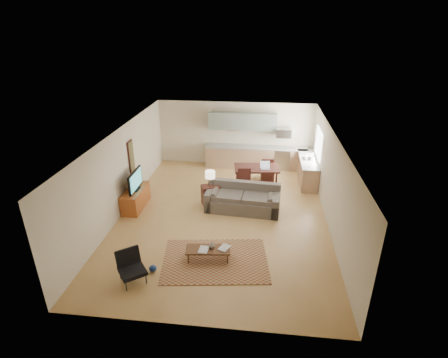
# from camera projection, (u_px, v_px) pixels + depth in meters

# --- Properties ---
(room) EXTENTS (9.00, 9.00, 9.00)m
(room) POSITION_uv_depth(u_px,v_px,m) (223.00, 177.00, 10.67)
(room) COLOR #B08249
(room) RESTS_ON ground
(kitchen_counter_back) EXTENTS (4.26, 0.64, 0.92)m
(kitchen_counter_back) POSITION_uv_depth(u_px,v_px,m) (256.00, 157.00, 14.73)
(kitchen_counter_back) COLOR #A37C5B
(kitchen_counter_back) RESTS_ON ground
(kitchen_counter_right) EXTENTS (0.64, 2.26, 0.92)m
(kitchen_counter_right) POSITION_uv_depth(u_px,v_px,m) (307.00, 170.00, 13.45)
(kitchen_counter_right) COLOR #A37C5B
(kitchen_counter_right) RESTS_ON ground
(kitchen_range) EXTENTS (0.62, 0.62, 0.90)m
(kitchen_range) POSITION_uv_depth(u_px,v_px,m) (282.00, 158.00, 14.62)
(kitchen_range) COLOR #A5A8AD
(kitchen_range) RESTS_ON ground
(kitchen_microwave) EXTENTS (0.62, 0.40, 0.35)m
(kitchen_microwave) POSITION_uv_depth(u_px,v_px,m) (284.00, 133.00, 14.18)
(kitchen_microwave) COLOR #A5A8AD
(kitchen_microwave) RESTS_ON room
(upper_cabinets) EXTENTS (2.80, 0.34, 0.70)m
(upper_cabinets) POSITION_uv_depth(u_px,v_px,m) (242.00, 121.00, 14.31)
(upper_cabinets) COLOR gray
(upper_cabinets) RESTS_ON room
(window_right) EXTENTS (0.02, 1.40, 1.05)m
(window_right) POSITION_uv_depth(u_px,v_px,m) (318.00, 143.00, 12.97)
(window_right) COLOR white
(window_right) RESTS_ON room
(wall_art_left) EXTENTS (0.06, 0.42, 1.10)m
(wall_art_left) POSITION_uv_depth(u_px,v_px,m) (131.00, 156.00, 11.74)
(wall_art_left) COLOR olive
(wall_art_left) RESTS_ON room
(triptych) EXTENTS (1.70, 0.04, 0.50)m
(triptych) POSITION_uv_depth(u_px,v_px,m) (233.00, 125.00, 14.56)
(triptych) COLOR beige
(triptych) RESTS_ON room
(rug) EXTENTS (2.92, 2.20, 0.02)m
(rug) POSITION_uv_depth(u_px,v_px,m) (215.00, 260.00, 9.11)
(rug) COLOR brown
(rug) RESTS_ON floor
(sofa) EXTENTS (2.59, 1.30, 0.87)m
(sofa) POSITION_uv_depth(u_px,v_px,m) (243.00, 198.00, 11.38)
(sofa) COLOR #554D45
(sofa) RESTS_ON floor
(coffee_table) EXTENTS (1.20, 0.58, 0.35)m
(coffee_table) POSITION_uv_depth(u_px,v_px,m) (208.00, 254.00, 9.08)
(coffee_table) COLOR #452814
(coffee_table) RESTS_ON floor
(book_a) EXTENTS (0.28, 0.35, 0.03)m
(book_a) POSITION_uv_depth(u_px,v_px,m) (199.00, 249.00, 8.96)
(book_a) COLOR maroon
(book_a) RESTS_ON coffee_table
(book_b) EXTENTS (0.49, 0.51, 0.02)m
(book_b) POSITION_uv_depth(u_px,v_px,m) (221.00, 246.00, 9.08)
(book_b) COLOR navy
(book_b) RESTS_ON coffee_table
(vase) EXTENTS (0.24, 0.24, 0.17)m
(vase) POSITION_uv_depth(u_px,v_px,m) (212.00, 245.00, 9.01)
(vase) COLOR black
(vase) RESTS_ON coffee_table
(armchair) EXTENTS (0.94, 0.94, 0.77)m
(armchair) POSITION_uv_depth(u_px,v_px,m) (132.00, 268.00, 8.24)
(armchair) COLOR black
(armchair) RESTS_ON floor
(tv_credenza) EXTENTS (0.55, 1.42, 0.65)m
(tv_credenza) POSITION_uv_depth(u_px,v_px,m) (136.00, 198.00, 11.61)
(tv_credenza) COLOR brown
(tv_credenza) RESTS_ON floor
(tv) EXTENTS (0.11, 1.09, 0.65)m
(tv) POSITION_uv_depth(u_px,v_px,m) (135.00, 180.00, 11.33)
(tv) COLOR black
(tv) RESTS_ON tv_credenza
(console_table) EXTENTS (0.69, 0.59, 0.68)m
(console_table) POSITION_uv_depth(u_px,v_px,m) (210.00, 195.00, 11.82)
(console_table) COLOR #371713
(console_table) RESTS_ON floor
(table_lamp) EXTENTS (0.45, 0.45, 0.54)m
(table_lamp) POSITION_uv_depth(u_px,v_px,m) (210.00, 178.00, 11.56)
(table_lamp) COLOR beige
(table_lamp) RESTS_ON console_table
(dining_table) EXTENTS (1.70, 1.10, 0.81)m
(dining_table) POSITION_uv_depth(u_px,v_px,m) (256.00, 177.00, 12.95)
(dining_table) COLOR #371713
(dining_table) RESTS_ON floor
(dining_chair_near) EXTENTS (0.52, 0.54, 0.98)m
(dining_chair_near) POSITION_uv_depth(u_px,v_px,m) (244.00, 183.00, 12.28)
(dining_chair_near) COLOR #371713
(dining_chair_near) RESTS_ON floor
(dining_chair_far) EXTENTS (0.49, 0.51, 0.95)m
(dining_chair_far) POSITION_uv_depth(u_px,v_px,m) (267.00, 168.00, 13.56)
(dining_chair_far) COLOR #371713
(dining_chair_far) RESTS_ON floor
(laptop) EXTENTS (0.38, 0.31, 0.26)m
(laptop) POSITION_uv_depth(u_px,v_px,m) (266.00, 166.00, 12.60)
(laptop) COLOR #A5A8AD
(laptop) RESTS_ON dining_table
(soap_bottle) EXTENTS (0.09, 0.09, 0.19)m
(soap_bottle) POSITION_uv_depth(u_px,v_px,m) (306.00, 157.00, 13.18)
(soap_bottle) COLOR beige
(soap_bottle) RESTS_ON kitchen_counter_right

